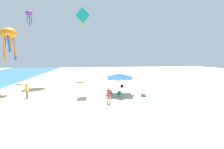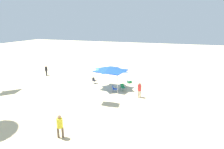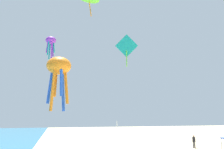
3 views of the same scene
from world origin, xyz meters
TOP-DOWN VIEW (x-y plane):
  - ground at (0.00, 0.00)m, footprint 120.00×120.00m
  - canopy_tent at (-2.85, 0.05)m, footprint 4.02×3.65m
  - folding_chair_left_of_tent at (-4.65, 0.49)m, footprint 0.81×0.79m
  - folding_chair_near_cooler at (0.01, -0.92)m, footprint 0.77×0.71m
  - folding_chair_facing_ocean at (-3.83, 1.44)m, footprint 0.69×0.61m
  - cooler_box at (-4.64, -2.81)m, footprint 0.73×0.72m
  - person_far_stroller at (-3.20, 11.95)m, footprint 0.46×0.44m
  - person_watching_sky at (9.07, -2.11)m, footprint 0.39×0.41m
  - person_by_tent at (-7.08, 2.09)m, footprint 0.42×0.44m

SIDE VIEW (x-z plane):
  - ground at x=0.00m, z-range -0.10..0.00m
  - cooler_box at x=-4.64m, z-range 0.00..0.40m
  - folding_chair_left_of_tent at x=-4.65m, z-range 0.06..0.88m
  - folding_chair_near_cooler at x=0.01m, z-range 0.06..0.88m
  - folding_chair_facing_ocean at x=-3.83m, z-range 0.06..0.88m
  - person_watching_sky at x=9.07m, z-range 0.14..1.78m
  - person_by_tent at x=-7.08m, z-range 0.15..1.94m
  - person_far_stroller at x=-3.20m, z-range 0.16..2.00m
  - canopy_tent at x=-2.85m, z-range 1.12..4.04m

